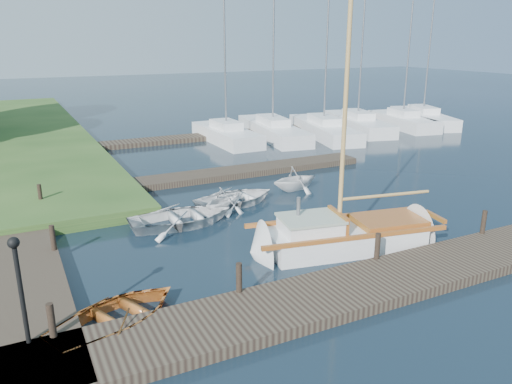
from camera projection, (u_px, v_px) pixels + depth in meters
name	position (u px, v px, depth m)	size (l,w,h in m)	color
ground	(256.00, 223.00, 18.53)	(160.00, 160.00, 0.00)	black
near_dock	(356.00, 288.00, 13.37)	(18.00, 2.20, 0.30)	#2D211B
left_dock	(17.00, 238.00, 16.77)	(2.20, 18.00, 0.30)	#2D211B
far_dock	(233.00, 172.00, 24.90)	(14.00, 1.60, 0.30)	#2D211B
pontoon	(280.00, 130.00, 36.44)	(30.00, 1.60, 0.30)	#2D211B
mooring_post_0	(51.00, 320.00, 10.84)	(0.16, 0.16, 0.80)	black
mooring_post_1	(239.00, 278.00, 12.77)	(0.16, 0.16, 0.80)	black
mooring_post_2	(377.00, 246.00, 14.70)	(0.16, 0.16, 0.80)	black
mooring_post_3	(484.00, 222.00, 16.63)	(0.16, 0.16, 0.80)	black
mooring_post_4	(53.00, 238.00, 15.32)	(0.16, 0.16, 0.80)	black
mooring_post_5	(40.00, 194.00, 19.59)	(0.16, 0.16, 0.80)	black
lamp_post	(19.00, 276.00, 10.28)	(0.24, 0.24, 2.44)	black
sailboat	(349.00, 237.00, 16.27)	(7.39, 3.23, 9.83)	white
dinghy	(117.00, 311.00, 11.86)	(2.41, 3.38, 0.70)	brown
tender_a	(182.00, 215.00, 18.21)	(2.72, 3.81, 0.79)	white
tender_b	(224.00, 197.00, 19.72)	(1.77, 2.05, 1.08)	white
tender_c	(236.00, 196.00, 20.51)	(2.50, 3.50, 0.72)	white
tender_d	(295.00, 177.00, 22.43)	(1.94, 2.24, 1.18)	white
marina_boat_2	(226.00, 133.00, 32.82)	(2.23, 7.12, 10.89)	white
marina_boat_3	(273.00, 129.00, 34.50)	(3.55, 9.55, 11.98)	white
marina_boat_4	(324.00, 128.00, 34.88)	(4.18, 9.26, 9.85)	white
marina_boat_5	(358.00, 122.00, 37.23)	(4.30, 9.04, 10.32)	white
marina_boat_6	(403.00, 120.00, 38.20)	(3.45, 7.31, 9.14)	white
marina_boat_7	(423.00, 117.00, 39.78)	(4.88, 8.58, 12.33)	white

